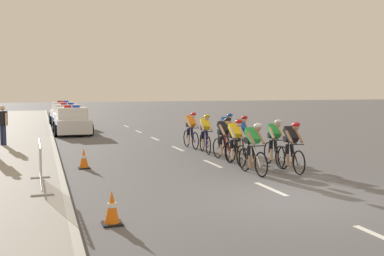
{
  "coord_description": "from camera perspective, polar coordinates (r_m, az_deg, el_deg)",
  "views": [
    {
      "loc": [
        -5.38,
        -8.58,
        2.49
      ],
      "look_at": [
        -0.28,
        6.54,
        1.1
      ],
      "focal_mm": 41.9,
      "sensor_mm": 36.0,
      "label": 1
    }
  ],
  "objects": [
    {
      "name": "traffic_cone_near",
      "position": [
        8.47,
        -10.15,
        -10.0
      ],
      "size": [
        0.36,
        0.36,
        0.64
      ],
      "color": "black",
      "rests_on": "ground"
    },
    {
      "name": "cyclist_second",
      "position": [
        13.73,
        12.53,
        -2.26
      ],
      "size": [
        0.43,
        1.72,
        1.56
      ],
      "color": "black",
      "rests_on": "ground"
    },
    {
      "name": "kerb_edge",
      "position": [
        22.71,
        -17.35,
        -1.38
      ],
      "size": [
        0.16,
        60.0,
        0.13
      ],
      "primitive_type": "cube",
      "color": "#9E9E99",
      "rests_on": "ground"
    },
    {
      "name": "traffic_cone_mid",
      "position": [
        14.48,
        -13.6,
        -3.81
      ],
      "size": [
        0.36,
        0.36,
        0.64
      ],
      "color": "black",
      "rests_on": "ground"
    },
    {
      "name": "cyclist_ninth",
      "position": [
        18.88,
        -0.12,
        -0.2
      ],
      "size": [
        0.43,
        1.72,
        1.56
      ],
      "color": "black",
      "rests_on": "ground"
    },
    {
      "name": "cyclist_seventh",
      "position": [
        17.4,
        1.7,
        -0.64
      ],
      "size": [
        0.45,
        1.72,
        1.56
      ],
      "color": "black",
      "rests_on": "ground"
    },
    {
      "name": "ground_plane",
      "position": [
        10.43,
        13.24,
        -8.97
      ],
      "size": [
        160.0,
        160.0,
        0.0
      ],
      "primitive_type": "plane",
      "color": "#56565B"
    },
    {
      "name": "police_car_second",
      "position": [
        30.85,
        -15.63,
        1.43
      ],
      "size": [
        2.25,
        4.52,
        1.59
      ],
      "color": "white",
      "rests_on": "ground"
    },
    {
      "name": "lane_markings_centre",
      "position": [
        18.77,
        -1.8,
        -2.64
      ],
      "size": [
        0.14,
        25.6,
        0.01
      ],
      "color": "white",
      "rests_on": "ground"
    },
    {
      "name": "police_car_nearest",
      "position": [
        25.76,
        -15.03,
        0.78
      ],
      "size": [
        2.03,
        4.41,
        1.59
      ],
      "color": "silver",
      "rests_on": "ground"
    },
    {
      "name": "cyclist_fourth",
      "position": [
        14.74,
        10.45,
        -1.74
      ],
      "size": [
        0.45,
        1.72,
        1.56
      ],
      "color": "black",
      "rests_on": "ground"
    },
    {
      "name": "crowd_barrier_front",
      "position": [
        11.56,
        -18.72,
        -4.46
      ],
      "size": [
        0.54,
        2.32,
        1.07
      ],
      "color": "#B7BABF",
      "rests_on": "sidewalk_slab"
    },
    {
      "name": "spectator_back",
      "position": [
        20.53,
        -22.95,
        0.65
      ],
      "size": [
        0.41,
        0.44,
        1.68
      ],
      "color": "#23284C",
      "rests_on": "sidewalk_slab"
    },
    {
      "name": "cyclist_third",
      "position": [
        14.69,
        5.53,
        -1.7
      ],
      "size": [
        0.42,
        1.72,
        1.56
      ],
      "color": "black",
      "rests_on": "ground"
    },
    {
      "name": "cyclist_sixth",
      "position": [
        16.69,
        6.38,
        -0.91
      ],
      "size": [
        0.45,
        1.72,
        1.56
      ],
      "color": "black",
      "rests_on": "ground"
    },
    {
      "name": "police_car_third",
      "position": [
        36.28,
        -16.09,
        1.92
      ],
      "size": [
        2.07,
        4.44,
        1.59
      ],
      "color": "white",
      "rests_on": "ground"
    },
    {
      "name": "cyclist_lead",
      "position": [
        13.19,
        7.78,
        -2.49
      ],
      "size": [
        0.43,
        1.72,
        1.56
      ],
      "color": "black",
      "rests_on": "ground"
    },
    {
      "name": "cyclist_eighth",
      "position": [
        18.13,
        4.45,
        -0.43
      ],
      "size": [
        0.42,
        1.72,
        1.56
      ],
      "color": "black",
      "rests_on": "ground"
    },
    {
      "name": "cyclist_fifth",
      "position": [
        15.68,
        4.11,
        -1.27
      ],
      "size": [
        0.44,
        1.72,
        1.56
      ],
      "color": "black",
      "rests_on": "ground"
    }
  ]
}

